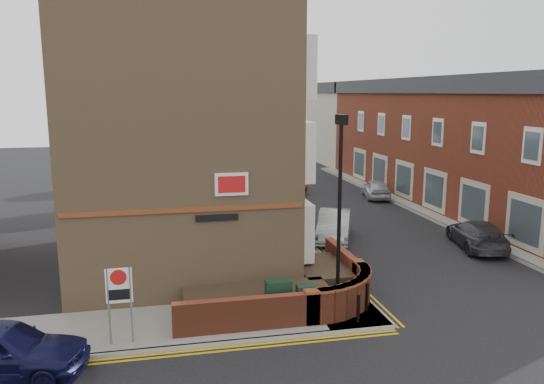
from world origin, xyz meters
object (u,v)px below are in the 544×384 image
(silver_car_near, at_px, (334,225))
(utility_cabinet_large, at_px, (278,299))
(zone_sign, at_px, (119,292))
(lamppost, at_px, (339,215))
(navy_hatchback, at_px, (0,350))

(silver_car_near, bearing_deg, utility_cabinet_large, -96.81)
(zone_sign, xyz_separation_m, silver_car_near, (9.41, 9.36, -0.94))
(lamppost, relative_size, utility_cabinet_large, 5.25)
(utility_cabinet_large, height_order, zone_sign, zone_sign)
(zone_sign, bearing_deg, navy_hatchback, -160.77)
(utility_cabinet_large, xyz_separation_m, navy_hatchback, (-7.56, -1.80, 0.01))
(lamppost, height_order, zone_sign, lamppost)
(navy_hatchback, bearing_deg, utility_cabinet_large, -64.95)
(zone_sign, relative_size, silver_car_near, 0.52)
(utility_cabinet_large, bearing_deg, zone_sign, -170.31)
(lamppost, xyz_separation_m, silver_car_near, (2.81, 8.66, -2.64))
(lamppost, height_order, utility_cabinet_large, lamppost)
(lamppost, xyz_separation_m, utility_cabinet_large, (-1.90, 0.10, -2.62))
(zone_sign, height_order, silver_car_near, zone_sign)
(lamppost, relative_size, silver_car_near, 1.48)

